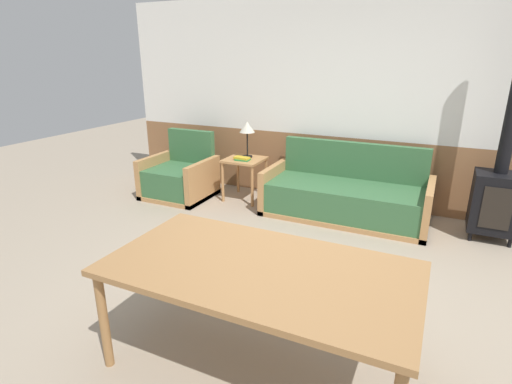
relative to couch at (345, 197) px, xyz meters
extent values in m
plane|color=gray|center=(0.08, -2.08, -0.26)|extent=(16.00, 16.00, 0.00)
cube|color=#8E603D|center=(0.08, 0.55, 0.19)|extent=(7.20, 0.06, 0.91)
cube|color=white|center=(0.08, 0.55, 1.54)|extent=(7.20, 0.06, 1.79)
cube|color=#B27F4C|center=(0.00, -0.03, -0.23)|extent=(2.01, 0.85, 0.06)
cube|color=#38663D|center=(0.00, -0.05, -0.02)|extent=(1.85, 0.77, 0.37)
cube|color=#38663D|center=(0.00, 0.35, 0.39)|extent=(1.85, 0.10, 0.47)
cube|color=#B27F4C|center=(-0.97, -0.03, 0.02)|extent=(0.08, 0.85, 0.57)
cube|color=#B27F4C|center=(0.97, -0.03, 0.02)|extent=(0.08, 0.85, 0.57)
cube|color=#B27F4C|center=(-2.34, -0.27, -0.23)|extent=(0.90, 0.81, 0.06)
cube|color=#38663D|center=(-2.34, -0.29, -0.02)|extent=(0.74, 0.73, 0.37)
cube|color=#38663D|center=(-2.34, 0.09, 0.41)|extent=(0.74, 0.10, 0.49)
cube|color=#B27F4C|center=(-2.75, -0.27, 0.02)|extent=(0.08, 0.81, 0.57)
cube|color=#B27F4C|center=(-1.93, -0.27, 0.02)|extent=(0.08, 0.81, 0.57)
cube|color=#B27F4C|center=(-1.44, 0.05, 0.31)|extent=(0.51, 0.51, 0.03)
cylinder|color=#B27F4C|center=(-1.67, -0.18, 0.02)|extent=(0.04, 0.04, 0.56)
cylinder|color=#B27F4C|center=(-1.21, -0.18, 0.02)|extent=(0.04, 0.04, 0.56)
cylinder|color=#B27F4C|center=(-1.67, 0.28, 0.02)|extent=(0.04, 0.04, 0.56)
cylinder|color=#B27F4C|center=(-1.21, 0.28, 0.02)|extent=(0.04, 0.04, 0.56)
cylinder|color=black|center=(-1.44, 0.14, 0.34)|extent=(0.14, 0.14, 0.02)
cylinder|color=black|center=(-1.44, 0.14, 0.51)|extent=(0.02, 0.02, 0.33)
cone|color=beige|center=(-1.44, 0.14, 0.75)|extent=(0.21, 0.21, 0.15)
cube|color=#2D7F3D|center=(-1.42, -0.04, 0.34)|extent=(0.20, 0.16, 0.02)
cube|color=gold|center=(-1.43, -0.04, 0.36)|extent=(0.22, 0.13, 0.03)
cube|color=#9E7042|center=(0.10, -2.77, 0.44)|extent=(1.90, 1.01, 0.04)
cylinder|color=#9E7042|center=(-0.80, -3.22, 0.08)|extent=(0.06, 0.06, 0.69)
cylinder|color=#9E7042|center=(-0.80, -2.33, 0.08)|extent=(0.06, 0.06, 0.69)
cylinder|color=#9E7042|center=(0.99, -2.33, 0.08)|extent=(0.06, 0.06, 0.69)
cylinder|color=black|center=(1.43, -0.10, -0.21)|extent=(0.04, 0.04, 0.10)
cylinder|color=black|center=(1.81, -0.10, -0.21)|extent=(0.04, 0.04, 0.10)
cylinder|color=black|center=(1.43, 0.24, -0.21)|extent=(0.04, 0.04, 0.10)
cylinder|color=black|center=(1.81, 0.24, -0.21)|extent=(0.04, 0.04, 0.10)
cube|color=black|center=(1.62, 0.07, 0.16)|extent=(0.48, 0.42, 0.65)
cube|color=black|center=(1.62, -0.14, 0.16)|extent=(0.29, 0.01, 0.46)
camera|label=1|loc=(1.00, -4.74, 1.69)|focal=28.00mm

